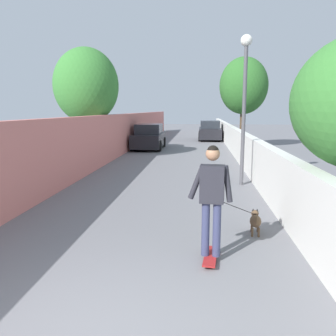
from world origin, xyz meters
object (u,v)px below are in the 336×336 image
(tree_right_near, at_px, (244,86))
(person_skateboarder, at_px, (212,192))
(tree_left_mid, at_px, (86,86))
(dog, at_px, (255,220))
(car_near, at_px, (149,137))
(skateboard, at_px, (210,256))
(car_far, at_px, (210,131))
(lamp_post, at_px, (245,85))

(tree_right_near, height_order, person_skateboarder, tree_right_near)
(tree_left_mid, relative_size, dog, 3.24)
(person_skateboarder, bearing_deg, dog, -34.98)
(car_near, bearing_deg, skateboard, -167.89)
(tree_left_mid, bearing_deg, person_skateboarder, -152.49)
(tree_left_mid, height_order, skateboard, tree_left_mid)
(person_skateboarder, bearing_deg, tree_left_mid, 27.51)
(skateboard, relative_size, person_skateboarder, 0.45)
(person_skateboarder, bearing_deg, car_far, -1.44)
(skateboard, xyz_separation_m, car_near, (15.68, 3.36, 0.65))
(skateboard, xyz_separation_m, car_far, (22.34, -0.56, 0.65))
(tree_right_near, xyz_separation_m, car_far, (5.67, 1.86, -3.14))
(car_near, bearing_deg, tree_right_near, -80.26)
(person_skateboarder, height_order, car_near, person_skateboarder)
(lamp_post, xyz_separation_m, car_far, (16.54, 0.60, -2.46))
(car_near, bearing_deg, dog, -163.44)
(skateboard, bearing_deg, car_far, -1.44)
(skateboard, bearing_deg, person_skateboarder, 165.96)
(lamp_post, bearing_deg, car_near, 24.62)
(tree_right_near, xyz_separation_m, skateboard, (-16.67, 2.43, -3.78))
(tree_right_near, relative_size, car_far, 1.37)
(dog, bearing_deg, skateboard, 145.02)
(dog, bearing_deg, car_near, 16.56)
(lamp_post, xyz_separation_m, car_near, (9.88, 4.53, -2.46))
(skateboard, relative_size, car_far, 0.20)
(skateboard, relative_size, car_near, 0.21)
(tree_left_mid, bearing_deg, lamp_post, -125.94)
(tree_right_near, bearing_deg, dog, 174.37)
(tree_left_mid, relative_size, car_near, 1.34)
(person_skateboarder, height_order, dog, person_skateboarder)
(lamp_post, relative_size, car_far, 1.14)
(skateboard, bearing_deg, dog, -34.98)
(tree_left_mid, relative_size, lamp_post, 1.12)
(tree_left_mid, bearing_deg, car_near, -23.66)
(lamp_post, relative_size, dog, 2.88)
(lamp_post, relative_size, car_near, 1.19)
(skateboard, height_order, person_skateboarder, person_skateboarder)
(tree_left_mid, height_order, lamp_post, tree_left_mid)
(lamp_post, height_order, car_far, lamp_post)
(lamp_post, height_order, dog, lamp_post)
(lamp_post, distance_m, car_far, 16.73)
(tree_right_near, distance_m, car_far, 6.74)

